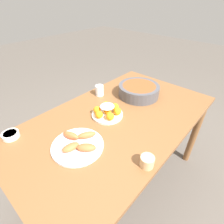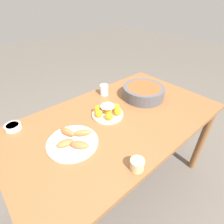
% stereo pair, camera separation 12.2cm
% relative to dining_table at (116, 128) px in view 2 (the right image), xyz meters
% --- Properties ---
extents(ground_plane, '(12.00, 12.00, 0.00)m').
position_rel_dining_table_xyz_m(ground_plane, '(0.00, 0.00, -0.67)').
color(ground_plane, '#5B544C').
extents(dining_table, '(1.52, 0.87, 0.76)m').
position_rel_dining_table_xyz_m(dining_table, '(0.00, 0.00, 0.00)').
color(dining_table, brown).
rests_on(dining_table, ground_plane).
extents(cake_plate, '(0.22, 0.22, 0.09)m').
position_rel_dining_table_xyz_m(cake_plate, '(-0.03, 0.07, 0.13)').
color(cake_plate, silver).
rests_on(cake_plate, dining_table).
extents(serving_bowl, '(0.34, 0.34, 0.09)m').
position_rel_dining_table_xyz_m(serving_bowl, '(0.36, 0.07, 0.15)').
color(serving_bowl, '#4C4C51').
rests_on(serving_bowl, dining_table).
extents(sauce_bowl, '(0.10, 0.10, 0.03)m').
position_rel_dining_table_xyz_m(sauce_bowl, '(-0.58, 0.35, 0.11)').
color(sauce_bowl, silver).
rests_on(sauce_bowl, dining_table).
extents(seafood_platter, '(0.30, 0.30, 0.06)m').
position_rel_dining_table_xyz_m(seafood_platter, '(-0.36, -0.01, 0.11)').
color(seafood_platter, silver).
rests_on(seafood_platter, dining_table).
extents(cup_near, '(0.07, 0.07, 0.06)m').
position_rel_dining_table_xyz_m(cup_near, '(-0.21, -0.38, 0.13)').
color(cup_near, '#DBB27F').
rests_on(cup_near, dining_table).
extents(cup_far, '(0.07, 0.07, 0.09)m').
position_rel_dining_table_xyz_m(cup_far, '(0.15, 0.32, 0.14)').
color(cup_far, white).
rests_on(cup_far, dining_table).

